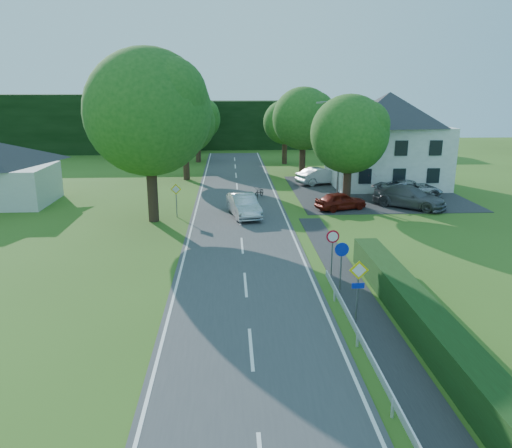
{
  "coord_description": "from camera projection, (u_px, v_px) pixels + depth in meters",
  "views": [
    {
      "loc": [
        -0.68,
        -10.0,
        9.11
      ],
      "look_at": [
        0.8,
        17.58,
        1.46
      ],
      "focal_mm": 35.0,
      "sensor_mm": 36.0,
      "label": 1
    }
  ],
  "objects": [
    {
      "name": "line_edge_right",
      "position": [
        293.0,
        235.0,
        31.49
      ],
      "size": [
        0.12,
        80.0,
        0.01
      ],
      "primitive_type": "cube",
      "color": "white",
      "rests_on": "road"
    },
    {
      "name": "parked_car_silver_a",
      "position": [
        321.0,
        176.0,
        47.54
      ],
      "size": [
        5.08,
        3.33,
        1.58
      ],
      "primitive_type": "imported",
      "rotation": [
        0.0,
        0.0,
        1.95
      ],
      "color": "silver",
      "rests_on": "parking_pad"
    },
    {
      "name": "motorcycle",
      "position": [
        259.0,
        192.0,
        41.87
      ],
      "size": [
        1.33,
        1.9,
        0.95
      ],
      "primitive_type": "imported",
      "rotation": [
        0.0,
        0.0,
        -0.44
      ],
      "color": "black",
      "rests_on": "road"
    },
    {
      "name": "sign_roundabout",
      "position": [
        341.0,
        257.0,
        22.43
      ],
      "size": [
        0.64,
        0.08,
        2.37
      ],
      "color": "slate",
      "rests_on": "ground"
    },
    {
      "name": "tree_right_mid",
      "position": [
        349.0,
        151.0,
        38.32
      ],
      "size": [
        7.0,
        7.0,
        8.58
      ],
      "primitive_type": null,
      "color": "#1D5118",
      "rests_on": "ground"
    },
    {
      "name": "parked_car_grey",
      "position": [
        409.0,
        197.0,
        38.45
      ],
      "size": [
        5.69,
        5.34,
        1.61
      ],
      "primitive_type": "imported",
      "rotation": [
        0.0,
        0.0,
        0.86
      ],
      "color": "#56555A",
      "rests_on": "parking_pad"
    },
    {
      "name": "tree_right_far",
      "position": [
        303.0,
        132.0,
        51.65
      ],
      "size": [
        7.4,
        7.4,
        9.09
      ],
      "primitive_type": null,
      "color": "#1D5118",
      "rests_on": "ground"
    },
    {
      "name": "tree_left_far",
      "position": [
        185.0,
        137.0,
        49.17
      ],
      "size": [
        7.0,
        7.0,
        8.58
      ],
      "primitive_type": null,
      "color": "#1D5118",
      "rests_on": "ground"
    },
    {
      "name": "parking_pad",
      "position": [
        372.0,
        192.0,
        44.46
      ],
      "size": [
        14.0,
        16.0,
        0.04
      ],
      "primitive_type": "cube",
      "color": "#272629",
      "rests_on": "ground"
    },
    {
      "name": "sign_priority_left",
      "position": [
        176.0,
        194.0,
        35.43
      ],
      "size": [
        0.78,
        0.09,
        2.44
      ],
      "color": "slate",
      "rests_on": "ground"
    },
    {
      "name": "parasol",
      "position": [
        370.0,
        181.0,
        43.76
      ],
      "size": [
        2.75,
        2.78,
        1.97
      ],
      "primitive_type": "imported",
      "rotation": [
        0.0,
        0.0,
        0.34
      ],
      "color": "#B10E2D",
      "rests_on": "parking_pad"
    },
    {
      "name": "streetlight",
      "position": [
        338.0,
        146.0,
        40.18
      ],
      "size": [
        2.03,
        0.18,
        8.0
      ],
      "color": "slate",
      "rests_on": "ground"
    },
    {
      "name": "house_white",
      "position": [
        387.0,
        139.0,
        46.28
      ],
      "size": [
        10.6,
        8.4,
        8.6
      ],
      "color": "silver",
      "rests_on": "ground"
    },
    {
      "name": "treeline_left",
      "position": [
        32.0,
        124.0,
        69.23
      ],
      "size": [
        44.0,
        6.0,
        8.0
      ],
      "primitive_type": "cube",
      "color": "black",
      "rests_on": "ground"
    },
    {
      "name": "treeline_right",
      "position": [
        286.0,
        125.0,
        75.08
      ],
      "size": [
        30.0,
        5.0,
        7.0
      ],
      "primitive_type": "cube",
      "color": "black",
      "rests_on": "ground"
    },
    {
      "name": "line_edge_left",
      "position": [
        189.0,
        236.0,
        31.15
      ],
      "size": [
        0.12,
        80.0,
        0.01
      ],
      "primitive_type": "cube",
      "color": "white",
      "rests_on": "road"
    },
    {
      "name": "line_centre",
      "position": [
        241.0,
        236.0,
        31.32
      ],
      "size": [
        0.12,
        80.0,
        0.01
      ],
      "primitive_type": null,
      "color": "white",
      "rests_on": "road"
    },
    {
      "name": "tree_left_back",
      "position": [
        198.0,
        129.0,
        60.81
      ],
      "size": [
        6.6,
        6.6,
        8.07
      ],
      "primitive_type": null,
      "color": "#1D5118",
      "rests_on": "ground"
    },
    {
      "name": "parked_car_silver_b",
      "position": [
        411.0,
        189.0,
        41.9
      ],
      "size": [
        5.42,
        2.77,
        1.47
      ],
      "primitive_type": "imported",
      "rotation": [
        0.0,
        0.0,
        1.64
      ],
      "color": "#A7A8AE",
      "rests_on": "parking_pad"
    },
    {
      "name": "road",
      "position": [
        241.0,
        236.0,
        31.33
      ],
      "size": [
        7.0,
        80.0,
        0.04
      ],
      "primitive_type": "cube",
      "color": "#3D3D40",
      "rests_on": "ground"
    },
    {
      "name": "sign_priority_right",
      "position": [
        358.0,
        280.0,
        19.51
      ],
      "size": [
        0.78,
        0.09,
        2.59
      ],
      "color": "slate",
      "rests_on": "ground"
    },
    {
      "name": "footpath",
      "position": [
        430.0,
        415.0,
        14.26
      ],
      "size": [
        1.5,
        44.0,
        0.04
      ],
      "primitive_type": "cube",
      "color": "#272629",
      "rests_on": "ground"
    },
    {
      "name": "moving_car",
      "position": [
        244.0,
        205.0,
        35.83
      ],
      "size": [
        2.58,
        5.1,
        1.6
      ],
      "primitive_type": "imported",
      "rotation": [
        0.0,
        0.0,
        0.19
      ],
      "color": "#BABBC0",
      "rests_on": "road"
    },
    {
      "name": "tree_main",
      "position": [
        149.0,
        137.0,
        33.32
      ],
      "size": [
        9.4,
        9.4,
        11.64
      ],
      "primitive_type": null,
      "color": "#1D5118",
      "rests_on": "ground"
    },
    {
      "name": "parked_car_red",
      "position": [
        341.0,
        201.0,
        37.8
      ],
      "size": [
        4.24,
        2.82,
        1.34
      ],
      "primitive_type": "imported",
      "rotation": [
        0.0,
        0.0,
        1.91
      ],
      "color": "maroon",
      "rests_on": "parking_pad"
    },
    {
      "name": "tree_right_back",
      "position": [
        285.0,
        132.0,
        59.5
      ],
      "size": [
        6.2,
        6.2,
        7.56
      ],
      "primitive_type": null,
      "color": "#1D5118",
      "rests_on": "ground"
    },
    {
      "name": "sign_speed_limit",
      "position": [
        333.0,
        242.0,
        24.32
      ],
      "size": [
        0.64,
        0.11,
        2.37
      ],
      "color": "slate",
      "rests_on": "ground"
    }
  ]
}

